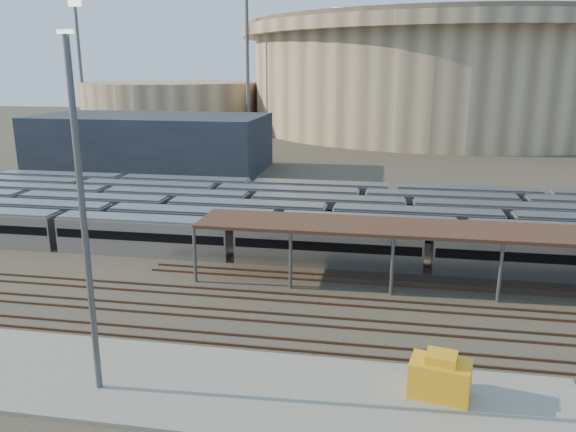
# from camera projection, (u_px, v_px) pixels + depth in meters

# --- Properties ---
(ground) EXTENTS (420.00, 420.00, 0.00)m
(ground) POSITION_uv_depth(u_px,v_px,m) (281.00, 293.00, 47.49)
(ground) COLOR #383026
(ground) RESTS_ON ground
(apron) EXTENTS (50.00, 9.00, 0.20)m
(apron) POSITION_uv_depth(u_px,v_px,m) (155.00, 381.00, 34.03)
(apron) COLOR gray
(apron) RESTS_ON ground
(subway_trains) EXTENTS (128.94, 23.90, 3.60)m
(subway_trains) POSITION_uv_depth(u_px,v_px,m) (312.00, 217.00, 64.63)
(subway_trains) COLOR #B1B0B5
(subway_trains) RESTS_ON ground
(inspection_shed) EXTENTS (60.30, 6.00, 5.30)m
(inspection_shed) POSITION_uv_depth(u_px,v_px,m) (551.00, 237.00, 46.33)
(inspection_shed) COLOR #525357
(inspection_shed) RESTS_ON ground
(empty_tracks) EXTENTS (170.00, 9.62, 0.18)m
(empty_tracks) POSITION_uv_depth(u_px,v_px,m) (269.00, 317.00, 42.71)
(empty_tracks) COLOR #4C3323
(empty_tracks) RESTS_ON ground
(stadium) EXTENTS (124.00, 124.00, 32.50)m
(stadium) POSITION_uv_depth(u_px,v_px,m) (445.00, 74.00, 172.33)
(stadium) COLOR tan
(stadium) RESTS_ON ground
(secondary_arena) EXTENTS (56.00, 56.00, 14.00)m
(secondary_arena) POSITION_uv_depth(u_px,v_px,m) (172.00, 104.00, 179.50)
(secondary_arena) COLOR tan
(secondary_arena) RESTS_ON ground
(service_building) EXTENTS (42.00, 20.00, 10.00)m
(service_building) POSITION_uv_depth(u_px,v_px,m) (151.00, 142.00, 104.43)
(service_building) COLOR #1E232D
(service_building) RESTS_ON ground
(floodlight_0) EXTENTS (4.00, 1.00, 38.40)m
(floodlight_0) POSITION_uv_depth(u_px,v_px,m) (247.00, 59.00, 151.93)
(floodlight_0) COLOR #525357
(floodlight_0) RESTS_ON ground
(floodlight_1) EXTENTS (4.00, 1.00, 38.40)m
(floodlight_1) POSITION_uv_depth(u_px,v_px,m) (80.00, 60.00, 170.68)
(floodlight_1) COLOR #525357
(floodlight_1) RESTS_ON ground
(floodlight_3) EXTENTS (4.00, 1.00, 38.40)m
(floodlight_3) POSITION_uv_depth(u_px,v_px,m) (338.00, 61.00, 196.17)
(floodlight_3) COLOR #525357
(floodlight_3) RESTS_ON ground
(yard_light_pole) EXTENTS (0.80, 0.36, 20.15)m
(yard_light_pole) POSITION_uv_depth(u_px,v_px,m) (84.00, 222.00, 30.62)
(yard_light_pole) COLOR #525357
(yard_light_pole) RESTS_ON apron
(yellow_equipment) EXTENTS (3.74, 2.76, 2.11)m
(yellow_equipment) POSITION_uv_depth(u_px,v_px,m) (440.00, 378.00, 32.14)
(yellow_equipment) COLOR orange
(yellow_equipment) RESTS_ON apron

